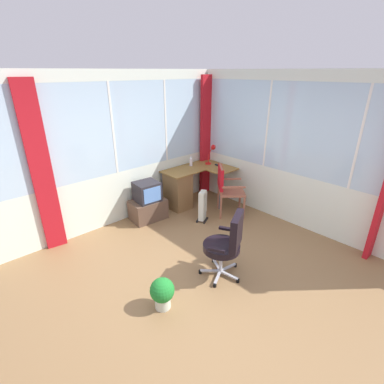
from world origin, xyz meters
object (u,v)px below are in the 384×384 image
(spray_bottle, at_px, (191,161))
(tv_on_stand, at_px, (148,203))
(desk_lamp, at_px, (213,151))
(tv_remote, at_px, (218,165))
(wooden_armchair, at_px, (225,184))
(potted_plant, at_px, (162,292))
(desk, at_px, (181,188))
(office_chair, at_px, (227,242))
(space_heater, at_px, (203,205))

(spray_bottle, distance_m, tv_on_stand, 1.33)
(desk_lamp, relative_size, tv_remote, 2.79)
(wooden_armchair, bearing_deg, potted_plant, -154.80)
(desk, distance_m, potted_plant, 2.77)
(wooden_armchair, relative_size, tv_on_stand, 1.33)
(desk_lamp, distance_m, spray_bottle, 0.51)
(tv_remote, bearing_deg, tv_on_stand, 173.74)
(office_chair, xyz_separation_m, potted_plant, (-0.99, 0.13, -0.32))
(tv_on_stand, bearing_deg, office_chair, -94.41)
(tv_remote, xyz_separation_m, wooden_armchair, (-0.41, -0.57, -0.16))
(tv_remote, height_order, spray_bottle, spray_bottle)
(spray_bottle, height_order, potted_plant, spray_bottle)
(desk, height_order, spray_bottle, spray_bottle)
(potted_plant, bearing_deg, desk_lamp, 33.60)
(spray_bottle, height_order, space_heater, spray_bottle)
(space_heater, bearing_deg, office_chair, -123.34)
(desk, relative_size, spray_bottle, 6.15)
(desk, xyz_separation_m, office_chair, (-0.97, -2.08, 0.12))
(spray_bottle, bearing_deg, tv_on_stand, -174.78)
(wooden_armchair, relative_size, office_chair, 1.03)
(tv_remote, distance_m, tv_on_stand, 1.71)
(desk, bearing_deg, space_heater, -96.77)
(tv_on_stand, relative_size, potted_plant, 1.85)
(office_chair, distance_m, space_heater, 1.62)
(office_chair, bearing_deg, tv_remote, 45.35)
(spray_bottle, xyz_separation_m, space_heater, (-0.49, -0.86, -0.57))
(office_chair, bearing_deg, desk_lamp, 47.75)
(wooden_armchair, bearing_deg, tv_remote, 53.99)
(spray_bottle, relative_size, office_chair, 0.23)
(desk, relative_size, space_heater, 2.22)
(spray_bottle, distance_m, space_heater, 1.14)
(wooden_armchair, relative_size, space_heater, 1.65)
(desk_lamp, relative_size, spray_bottle, 1.94)
(desk, distance_m, tv_on_stand, 0.81)
(tv_remote, xyz_separation_m, tv_on_stand, (-1.63, 0.27, -0.45))
(desk_lamp, xyz_separation_m, spray_bottle, (-0.44, 0.20, -0.17))
(tv_on_stand, xyz_separation_m, potted_plant, (-1.16, -1.96, -0.10))
(wooden_armchair, bearing_deg, desk, 116.37)
(desk, relative_size, tv_remote, 8.85)
(office_chair, distance_m, tv_on_stand, 2.10)
(tv_remote, xyz_separation_m, spray_bottle, (-0.42, 0.39, 0.09))
(desk, bearing_deg, wooden_armchair, -63.63)
(potted_plant, bearing_deg, space_heater, 32.83)
(tv_on_stand, bearing_deg, potted_plant, -120.55)
(spray_bottle, bearing_deg, desk_lamp, -25.08)
(tv_on_stand, relative_size, space_heater, 1.24)
(spray_bottle, xyz_separation_m, office_chair, (-1.37, -2.20, -0.33))
(wooden_armchair, bearing_deg, desk_lamp, 59.98)
(desk_lamp, bearing_deg, spray_bottle, 154.92)
(wooden_armchair, relative_size, potted_plant, 2.45)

